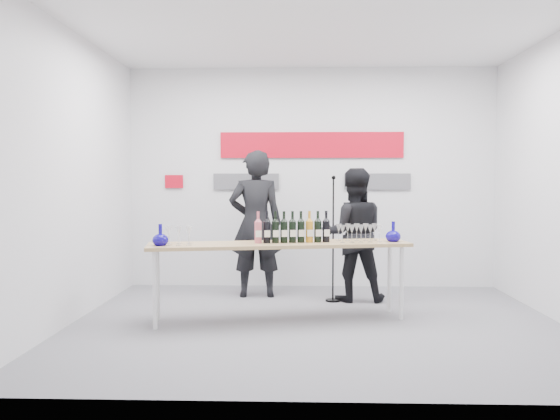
{
  "coord_description": "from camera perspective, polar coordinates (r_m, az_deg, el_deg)",
  "views": [
    {
      "loc": [
        -0.19,
        -5.52,
        1.45
      ],
      "look_at": [
        -0.38,
        0.23,
        1.15
      ],
      "focal_mm": 35.0,
      "sensor_mm": 36.0,
      "label": 1
    }
  ],
  "objects": [
    {
      "name": "decanter_left",
      "position": [
        5.57,
        -12.4,
        -2.54
      ],
      "size": [
        0.16,
        0.16,
        0.21
      ],
      "primitive_type": null,
      "color": "#100784",
      "rests_on": "tasting_table"
    },
    {
      "name": "mic_stand",
      "position": [
        6.65,
        5.56,
        -5.56
      ],
      "size": [
        0.18,
        0.18,
        1.52
      ],
      "rotation": [
        0.0,
        0.0,
        -0.29
      ],
      "color": "black",
      "rests_on": "ground"
    },
    {
      "name": "presenter_right",
      "position": [
        6.69,
        7.68,
        -2.56
      ],
      "size": [
        0.79,
        0.62,
        1.61
      ],
      "primitive_type": "imported",
      "rotation": [
        0.0,
        0.0,
        3.14
      ],
      "color": "black",
      "rests_on": "ground"
    },
    {
      "name": "glasses_right",
      "position": [
        5.87,
        8.24,
        -2.37
      ],
      "size": [
        0.49,
        0.29,
        0.18
      ],
      "color": "silver",
      "rests_on": "tasting_table"
    },
    {
      "name": "wine_bottles",
      "position": [
        5.69,
        1.31,
        -1.77
      ],
      "size": [
        0.8,
        0.22,
        0.33
      ],
      "rotation": [
        0.0,
        0.0,
        0.18
      ],
      "color": "#CC5966",
      "rests_on": "tasting_table"
    },
    {
      "name": "ground",
      "position": [
        5.71,
        3.79,
        -11.73
      ],
      "size": [
        5.0,
        5.0,
        0.0
      ],
      "primitive_type": "plane",
      "color": "slate",
      "rests_on": "ground"
    },
    {
      "name": "signage",
      "position": [
        7.5,
        2.9,
        5.71
      ],
      "size": [
        3.38,
        0.02,
        0.79
      ],
      "color": "red",
      "rests_on": "back_wall"
    },
    {
      "name": "tasting_table",
      "position": [
        5.7,
        -0.03,
        -4.06
      ],
      "size": [
        2.76,
        1.02,
        0.81
      ],
      "rotation": [
        0.0,
        0.0,
        0.18
      ],
      "color": "tan",
      "rests_on": "ground"
    },
    {
      "name": "decanter_right",
      "position": [
        5.93,
        11.75,
        -2.2
      ],
      "size": [
        0.16,
        0.16,
        0.21
      ],
      "primitive_type": null,
      "color": "#100784",
      "rests_on": "tasting_table"
    },
    {
      "name": "presenter_left",
      "position": [
        6.86,
        -2.56,
        -1.46
      ],
      "size": [
        0.71,
        0.51,
        1.84
      ],
      "primitive_type": "imported",
      "rotation": [
        0.0,
        0.0,
        3.25
      ],
      "color": "black",
      "rests_on": "ground"
    },
    {
      "name": "glasses_left",
      "position": [
        5.62,
        -10.52,
        -2.63
      ],
      "size": [
        0.29,
        0.26,
        0.18
      ],
      "color": "silver",
      "rests_on": "tasting_table"
    },
    {
      "name": "back_wall",
      "position": [
        7.52,
        3.31,
        3.36
      ],
      "size": [
        5.0,
        0.04,
        3.0
      ],
      "primitive_type": "cube",
      "color": "silver",
      "rests_on": "ground"
    }
  ]
}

